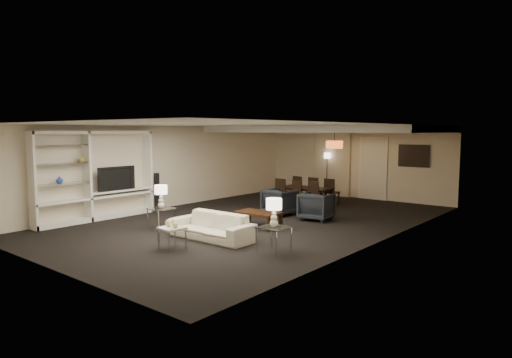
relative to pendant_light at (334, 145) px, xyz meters
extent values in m
plane|color=black|center=(-0.30, -3.50, -1.92)|extent=(11.00, 11.00, 0.00)
cube|color=silver|center=(-0.30, -3.50, 0.58)|extent=(7.00, 11.00, 0.02)
cube|color=beige|center=(-0.30, 2.00, -0.67)|extent=(7.00, 0.02, 2.50)
cube|color=beige|center=(-0.30, -9.00, -0.67)|extent=(7.00, 0.02, 2.50)
cube|color=beige|center=(-3.80, -3.50, -0.67)|extent=(0.02, 11.00, 2.50)
cube|color=beige|center=(3.20, -3.50, -0.67)|extent=(0.02, 11.00, 2.50)
cube|color=silver|center=(-0.30, 0.00, 0.48)|extent=(7.00, 4.00, 0.20)
cube|color=beige|center=(-1.20, 1.92, -0.72)|extent=(1.50, 0.12, 2.40)
cube|color=silver|center=(0.40, 1.97, -0.87)|extent=(0.90, 0.05, 2.10)
cube|color=#142D38|center=(1.80, 1.96, -0.37)|extent=(0.95, 0.04, 0.65)
cylinder|color=#D8591E|center=(0.00, 0.00, 0.00)|extent=(0.52, 0.52, 0.24)
imported|color=beige|center=(0.28, -5.72, -1.63)|extent=(1.97, 0.81, 0.57)
imported|color=black|center=(-0.32, -2.42, -1.56)|extent=(0.83, 0.85, 0.73)
imported|color=black|center=(0.88, -2.42, -1.56)|extent=(0.88, 0.90, 0.73)
sphere|color=#EECA7E|center=(0.18, -6.82, -1.40)|extent=(0.14, 0.14, 0.14)
sphere|color=#E0C676|center=(0.38, -6.82, -1.41)|extent=(0.13, 0.13, 0.13)
imported|color=black|center=(-3.58, -5.57, -0.85)|extent=(1.12, 0.15, 0.64)
imported|color=#2643A8|center=(-3.61, -7.09, -0.77)|extent=(0.18, 0.18, 0.18)
imported|color=gold|center=(-3.61, -6.50, -0.28)|extent=(0.16, 0.16, 0.16)
cube|color=black|center=(-3.50, -4.21, -1.36)|extent=(0.15, 0.15, 1.12)
imported|color=black|center=(-0.66, -0.63, -1.63)|extent=(1.69, 1.02, 0.57)
camera|label=1|loc=(7.22, -12.61, 0.42)|focal=32.00mm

